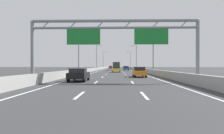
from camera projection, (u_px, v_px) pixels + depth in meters
name	position (u px, v px, depth m)	size (l,w,h in m)	color
ground_plane	(117.00, 69.00, 99.00)	(260.00, 260.00, 0.00)	#38383A
lane_dash_left_1	(80.00, 95.00, 11.58)	(0.16, 3.00, 0.01)	white
lane_dash_left_2	(96.00, 82.00, 20.57)	(0.16, 3.00, 0.01)	white
lane_dash_left_3	(102.00, 77.00, 29.57)	(0.16, 3.00, 0.01)	white
lane_dash_left_4	(106.00, 74.00, 38.57)	(0.16, 3.00, 0.01)	white
lane_dash_left_5	(108.00, 73.00, 47.56)	(0.16, 3.00, 0.01)	white
lane_dash_left_6	(110.00, 72.00, 56.56)	(0.16, 3.00, 0.01)	white
lane_dash_left_7	(111.00, 71.00, 65.56)	(0.16, 3.00, 0.01)	white
lane_dash_left_8	(111.00, 70.00, 74.56)	(0.16, 3.00, 0.01)	white
lane_dash_left_9	(112.00, 70.00, 83.55)	(0.16, 3.00, 0.01)	white
lane_dash_left_10	(113.00, 69.00, 92.55)	(0.16, 3.00, 0.01)	white
lane_dash_left_11	(113.00, 69.00, 101.55)	(0.16, 3.00, 0.01)	white
lane_dash_left_12	(113.00, 69.00, 110.54)	(0.16, 3.00, 0.01)	white
lane_dash_left_13	(114.00, 68.00, 119.54)	(0.16, 3.00, 0.01)	white
lane_dash_left_14	(114.00, 68.00, 128.54)	(0.16, 3.00, 0.01)	white
lane_dash_left_15	(114.00, 68.00, 137.53)	(0.16, 3.00, 0.01)	white
lane_dash_left_16	(114.00, 68.00, 146.53)	(0.16, 3.00, 0.01)	white
lane_dash_left_17	(114.00, 68.00, 155.53)	(0.16, 3.00, 0.01)	white
lane_dash_right_1	(144.00, 95.00, 11.49)	(0.16, 3.00, 0.01)	white
lane_dash_right_2	(132.00, 82.00, 20.48)	(0.16, 3.00, 0.01)	white
lane_dash_right_3	(128.00, 77.00, 29.48)	(0.16, 3.00, 0.01)	white
lane_dash_right_4	(125.00, 74.00, 38.48)	(0.16, 3.00, 0.01)	white
lane_dash_right_5	(124.00, 73.00, 47.47)	(0.16, 3.00, 0.01)	white
lane_dash_right_6	(123.00, 72.00, 56.47)	(0.16, 3.00, 0.01)	white
lane_dash_right_7	(122.00, 71.00, 65.47)	(0.16, 3.00, 0.01)	white
lane_dash_right_8	(121.00, 70.00, 74.46)	(0.16, 3.00, 0.01)	white
lane_dash_right_9	(121.00, 70.00, 83.46)	(0.16, 3.00, 0.01)	white
lane_dash_right_10	(121.00, 69.00, 92.46)	(0.16, 3.00, 0.01)	white
lane_dash_right_11	(120.00, 69.00, 101.46)	(0.16, 3.00, 0.01)	white
lane_dash_right_12	(120.00, 69.00, 110.45)	(0.16, 3.00, 0.01)	white
lane_dash_right_13	(120.00, 68.00, 119.45)	(0.16, 3.00, 0.01)	white
lane_dash_right_14	(120.00, 68.00, 128.45)	(0.16, 3.00, 0.01)	white
lane_dash_right_15	(119.00, 68.00, 137.44)	(0.16, 3.00, 0.01)	white
lane_dash_right_16	(119.00, 68.00, 146.44)	(0.16, 3.00, 0.01)	white
lane_dash_right_17	(119.00, 68.00, 155.44)	(0.16, 3.00, 0.01)	white
edge_line_left	(104.00, 69.00, 87.14)	(0.16, 176.00, 0.01)	white
edge_line_right	(129.00, 69.00, 86.87)	(0.16, 176.00, 0.01)	white
barrier_left	(104.00, 68.00, 109.17)	(0.45, 220.00, 0.95)	#9E9E99
barrier_right	(130.00, 68.00, 108.82)	(0.45, 220.00, 0.95)	#9E9E99
sign_gantry	(115.00, 34.00, 20.93)	(17.12, 0.36, 6.36)	gray
streetlamp_left_mid	(80.00, 48.00, 42.88)	(2.58, 0.28, 9.50)	slate
streetlamp_right_mid	(152.00, 47.00, 42.50)	(2.58, 0.28, 9.50)	slate
streetlamp_left_far	(97.00, 56.00, 80.24)	(2.58, 0.28, 9.50)	slate
streetlamp_right_far	(136.00, 56.00, 79.86)	(2.58, 0.28, 9.50)	slate
streetlamp_left_distant	(104.00, 59.00, 117.60)	(2.58, 0.28, 9.50)	slate
streetlamp_right_distant	(130.00, 59.00, 117.22)	(2.58, 0.28, 9.50)	slate
silver_car	(111.00, 67.00, 132.24)	(1.87, 4.49, 1.49)	#A8ADB2
black_car	(79.00, 74.00, 21.79)	(1.78, 4.10, 1.38)	black
yellow_car	(116.00, 69.00, 51.22)	(1.86, 4.30, 1.39)	yellow
green_car	(125.00, 68.00, 97.29)	(1.78, 4.47, 1.41)	#1E7A38
red_car	(110.00, 67.00, 113.43)	(1.72, 4.34, 1.38)	red
blue_car	(126.00, 68.00, 72.39)	(1.73, 4.14, 1.45)	#2347AD
orange_car	(139.00, 72.00, 29.90)	(1.72, 4.20, 1.47)	orange
box_truck	(116.00, 66.00, 74.30)	(2.42, 7.94, 2.89)	silver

